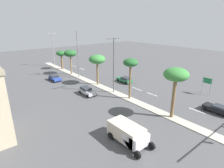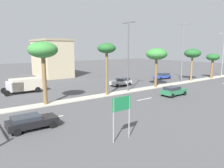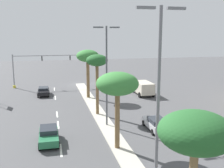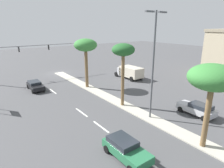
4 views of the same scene
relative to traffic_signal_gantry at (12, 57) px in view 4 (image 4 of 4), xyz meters
The scene contains 16 objects.
ground_plane 26.07m from the traffic_signal_gantry, 109.89° to the left, with size 160.00×160.00×0.00m, color #4C4C4F.
median_curb 32.84m from the traffic_signal_gantry, 105.58° to the left, with size 1.80×64.72×0.12m, color #B7B2A3.
lane_stripe_front 6.25m from the traffic_signal_gantry, 138.28° to the left, with size 0.20×2.80×0.01m, color silver.
lane_stripe_right 11.68m from the traffic_signal_gantry, 108.08° to the left, with size 0.20×2.80×0.01m, color silver.
lane_stripe_rear 20.58m from the traffic_signal_gantry, 99.63° to the left, with size 0.20×2.80×0.01m, color silver.
lane_stripe_outboard 24.67m from the traffic_signal_gantry, 97.97° to the left, with size 0.20×2.80×0.01m, color silver.
lane_stripe_inboard 31.66m from the traffic_signal_gantry, 96.16° to the left, with size 0.20×2.80×0.01m, color silver.
traffic_signal_gantry is the anchor object (origin of this frame).
palm_tree_leading 14.78m from the traffic_signal_gantry, 126.56° to the left, with size 3.62×3.62×7.83m.
palm_tree_outboard 22.94m from the traffic_signal_gantry, 112.00° to the left, with size 2.74×2.74×7.77m.
palm_tree_front 33.11m from the traffic_signal_gantry, 104.80° to the left, with size 3.78×3.78×7.02m.
street_lamp_near 27.19m from the traffic_signal_gantry, 109.01° to the left, with size 2.90×0.24×11.14m.
sedan_silver_inboard 31.62m from the traffic_signal_gantry, 115.94° to the left, with size 1.93×4.27×1.45m.
sedan_green_right 29.45m from the traffic_signal_gantry, 94.56° to the left, with size 1.93×4.14×1.43m.
sedan_black_near 8.76m from the traffic_signal_gantry, 100.49° to the left, with size 1.98×4.33×1.31m.
box_truck 21.74m from the traffic_signal_gantry, 147.97° to the left, with size 2.68×5.87×2.30m.
Camera 4 is at (14.86, 39.86, 9.85)m, focal length 31.02 mm.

